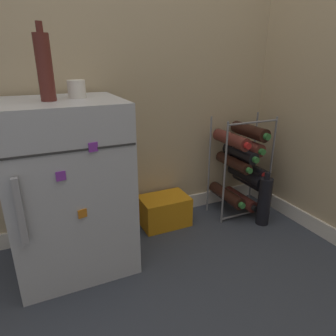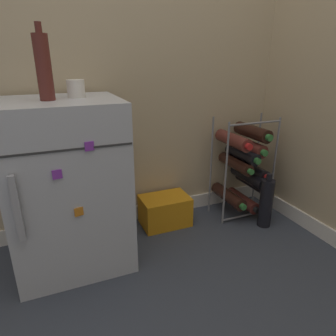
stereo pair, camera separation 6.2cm
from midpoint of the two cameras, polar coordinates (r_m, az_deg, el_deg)
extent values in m
plane|color=#333842|center=(1.44, 3.63, -21.47)|extent=(14.00, 14.00, 0.00)
cube|color=silver|center=(1.91, -4.84, -8.43)|extent=(6.81, 0.01, 0.09)
cube|color=#B7BABF|center=(1.47, -17.24, -3.21)|extent=(0.51, 0.46, 0.80)
cube|color=#2D2D2D|center=(1.17, -17.24, 3.26)|extent=(0.50, 0.00, 0.01)
cube|color=#9E9EA3|center=(1.23, -25.53, -7.04)|extent=(0.02, 0.02, 0.26)
cube|color=orange|center=(1.27, -15.27, -8.07)|extent=(0.04, 0.01, 0.04)
cube|color=purple|center=(1.19, -18.98, -1.18)|extent=(0.04, 0.01, 0.04)
cube|color=purple|center=(1.18, -13.29, 4.05)|extent=(0.04, 0.01, 0.04)
cylinder|color=slate|center=(1.78, 11.91, -1.47)|extent=(0.01, 0.01, 0.63)
cylinder|color=slate|center=(1.99, 20.37, 0.02)|extent=(0.01, 0.01, 0.63)
cylinder|color=slate|center=(1.91, 9.11, 0.26)|extent=(0.01, 0.01, 0.63)
cylinder|color=slate|center=(2.11, 17.33, 1.49)|extent=(0.01, 0.01, 0.63)
cylinder|color=slate|center=(2.00, 15.54, -8.64)|extent=(0.35, 0.01, 0.01)
cylinder|color=slate|center=(1.80, 17.31, 8.16)|extent=(0.35, 0.01, 0.01)
cylinder|color=#56231E|center=(2.04, 14.81, -5.95)|extent=(0.08, 0.27, 0.08)
cylinder|color=black|center=(1.94, 17.38, -7.65)|extent=(0.04, 0.02, 0.04)
cylinder|color=black|center=(1.96, 12.31, -5.27)|extent=(0.08, 0.29, 0.08)
cylinder|color=#2D7033|center=(1.85, 15.05, -7.16)|extent=(0.04, 0.02, 0.04)
cylinder|color=black|center=(2.03, 16.70, -2.55)|extent=(0.08, 0.28, 0.08)
cylinder|color=black|center=(1.93, 19.49, -4.14)|extent=(0.04, 0.02, 0.04)
cylinder|color=black|center=(2.00, 16.05, -1.55)|extent=(0.08, 0.30, 0.08)
cylinder|color=#2D7033|center=(1.88, 19.05, -3.23)|extent=(0.04, 0.02, 0.04)
cylinder|color=black|center=(1.99, 16.63, -0.30)|extent=(0.07, 0.26, 0.07)
cylinder|color=red|center=(1.89, 19.29, -1.70)|extent=(0.03, 0.02, 0.03)
cylinder|color=black|center=(1.90, 13.61, 0.83)|extent=(0.07, 0.28, 0.07)
cylinder|color=#2D7033|center=(1.78, 16.45, -0.70)|extent=(0.03, 0.02, 0.03)
cylinder|color=black|center=(1.91, 14.88, 2.58)|extent=(0.08, 0.27, 0.08)
cylinder|color=#2D7033|center=(1.80, 17.63, 1.25)|extent=(0.04, 0.02, 0.04)
cylinder|color=#56231E|center=(1.92, 16.07, 3.94)|extent=(0.08, 0.26, 0.08)
cylinder|color=#2D7033|center=(1.82, 18.81, 2.72)|extent=(0.04, 0.02, 0.04)
cylinder|color=#56231E|center=(1.84, 13.25, 5.19)|extent=(0.08, 0.28, 0.08)
cylinder|color=red|center=(1.72, 16.17, 3.90)|extent=(0.04, 0.02, 0.04)
cylinder|color=black|center=(1.91, 16.70, 6.59)|extent=(0.08, 0.28, 0.08)
cylinder|color=#2D7033|center=(1.80, 19.68, 5.44)|extent=(0.04, 0.02, 0.04)
cube|color=orange|center=(1.83, 0.40, -8.11)|extent=(0.29, 0.20, 0.18)
cylinder|color=silver|center=(1.40, -15.89, 14.32)|extent=(0.08, 0.08, 0.08)
cylinder|color=#56231E|center=(1.33, -21.31, 17.33)|extent=(0.06, 0.06, 0.25)
cylinder|color=#56231E|center=(1.33, -22.17, 23.58)|extent=(0.03, 0.03, 0.04)
cylinder|color=black|center=(1.89, 19.07, -6.38)|extent=(0.08, 0.08, 0.30)
cylinder|color=black|center=(1.82, 19.66, -1.64)|extent=(0.03, 0.03, 0.04)
camera|label=1|loc=(0.03, -88.90, 0.40)|focal=32.00mm
camera|label=2|loc=(0.03, 91.10, -0.40)|focal=32.00mm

